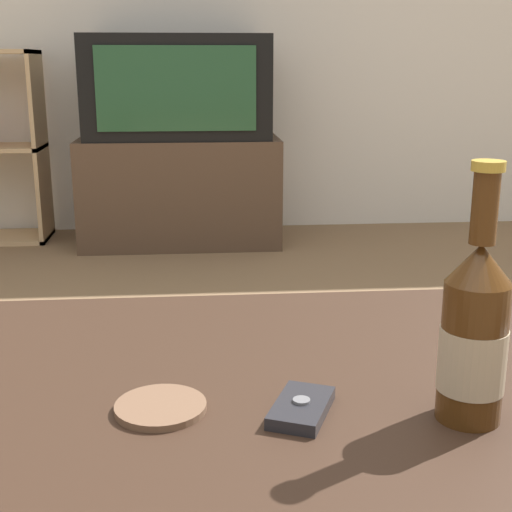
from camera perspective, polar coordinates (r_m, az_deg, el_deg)
The scene contains 6 objects.
coffee_table at distance 0.86m, azimuth -3.75°, elevation -14.70°, with size 1.34×0.68×0.50m.
tv_stand at distance 3.50m, azimuth -6.07°, elevation 5.27°, with size 0.95×0.50×0.51m.
television at distance 3.45m, azimuth -6.31°, elevation 13.30°, with size 0.85×0.49×0.47m.
beer_bottle at distance 0.76m, azimuth 17.04°, elevation -6.00°, with size 0.07×0.07×0.27m.
cell_phone at distance 0.78m, azimuth 3.65°, elevation -12.01°, with size 0.09×0.11×0.02m.
coaster at distance 0.79m, azimuth -7.64°, elevation -11.89°, with size 0.10×0.10×0.01m.
Camera 1 is at (-0.01, -0.75, 0.86)m, focal length 50.00 mm.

